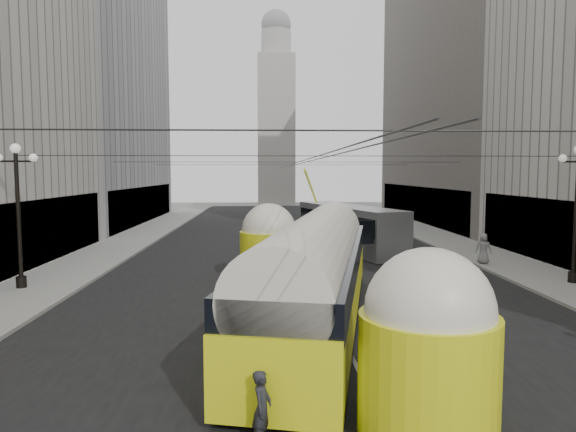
{
  "coord_description": "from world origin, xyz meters",
  "views": [
    {
      "loc": [
        -1.68,
        -4.97,
        5.28
      ],
      "look_at": [
        -0.77,
        16.59,
        3.43
      ],
      "focal_mm": 32.0,
      "sensor_mm": 36.0,
      "label": 1
    }
  ],
  "objects": [
    {
      "name": "road",
      "position": [
        0.0,
        32.5,
        0.0
      ],
      "size": [
        20.0,
        85.0,
        0.02
      ],
      "primitive_type": "cube",
      "color": "black",
      "rests_on": "ground"
    },
    {
      "name": "sidewalk_right",
      "position": [
        12.0,
        36.0,
        0.07
      ],
      "size": [
        4.0,
        72.0,
        0.15
      ],
      "primitive_type": "cube",
      "color": "gray",
      "rests_on": "ground"
    },
    {
      "name": "distant_tower",
      "position": [
        0.0,
        80.0,
        14.97
      ],
      "size": [
        6.0,
        6.0,
        31.36
      ],
      "color": "#B2AFA8",
      "rests_on": "ground"
    },
    {
      "name": "building_right_far",
      "position": [
        20.0,
        48.0,
        16.31
      ],
      "size": [
        12.6,
        32.6,
        32.6
      ],
      "color": "#514C47",
      "rests_on": "ground"
    },
    {
      "name": "lamppost_left_mid",
      "position": [
        -12.6,
        18.0,
        3.74
      ],
      "size": [
        1.86,
        0.44,
        6.37
      ],
      "color": "black",
      "rests_on": "sidewalk_left"
    },
    {
      "name": "sedan_white_far",
      "position": [
        4.24,
        43.14,
        0.63
      ],
      "size": [
        1.99,
        4.47,
        1.39
      ],
      "color": "white",
      "rests_on": "ground"
    },
    {
      "name": "catenary",
      "position": [
        0.12,
        31.49,
        5.88
      ],
      "size": [
        25.0,
        72.0,
        0.23
      ],
      "color": "black",
      "rests_on": "ground"
    },
    {
      "name": "rail_left",
      "position": [
        -0.75,
        32.5,
        0.0
      ],
      "size": [
        0.12,
        85.0,
        0.04
      ],
      "primitive_type": "cube",
      "color": "gray",
      "rests_on": "ground"
    },
    {
      "name": "city_bus",
      "position": [
        3.92,
        29.59,
        1.64
      ],
      "size": [
        5.96,
        12.2,
        2.99
      ],
      "color": "#9D9FA2",
      "rests_on": "ground"
    },
    {
      "name": "lamppost_right_mid",
      "position": [
        12.6,
        18.0,
        3.74
      ],
      "size": [
        1.86,
        0.44,
        6.37
      ],
      "color": "black",
      "rests_on": "sidewalk_right"
    },
    {
      "name": "sidewalk_left",
      "position": [
        -12.0,
        36.0,
        0.07
      ],
      "size": [
        4.0,
        72.0,
        0.15
      ],
      "primitive_type": "cube",
      "color": "gray",
      "rests_on": "ground"
    },
    {
      "name": "sedan_dark_far",
      "position": [
        -1.99,
        50.28,
        0.68
      ],
      "size": [
        2.59,
        4.96,
        1.5
      ],
      "color": "black",
      "rests_on": "ground"
    },
    {
      "name": "building_left_far",
      "position": [
        -19.99,
        48.0,
        14.31
      ],
      "size": [
        12.6,
        28.6,
        28.6
      ],
      "color": "#999999",
      "rests_on": "ground"
    },
    {
      "name": "pedestrian_crossing_a",
      "position": [
        -1.78,
        4.52,
        0.75
      ],
      "size": [
        0.49,
        0.62,
        1.5
      ],
      "primitive_type": "imported",
      "rotation": [
        0.0,
        0.0,
        1.3
      ],
      "color": "#222328",
      "rests_on": "ground"
    },
    {
      "name": "pedestrian_sidewalk_right",
      "position": [
        10.5,
        23.04,
        1.01
      ],
      "size": [
        0.97,
        0.79,
        1.71
      ],
      "primitive_type": "imported",
      "rotation": [
        0.0,
        0.0,
        2.76
      ],
      "color": "gray",
      "rests_on": "sidewalk_right"
    },
    {
      "name": "streetcar",
      "position": [
        -0.01,
        12.09,
        1.88
      ],
      "size": [
        5.88,
        17.25,
        3.85
      ],
      "color": "yellow",
      "rests_on": "ground"
    },
    {
      "name": "rail_right",
      "position": [
        0.75,
        32.5,
        0.0
      ],
      "size": [
        0.12,
        85.0,
        0.04
      ],
      "primitive_type": "cube",
      "color": "gray",
      "rests_on": "ground"
    }
  ]
}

